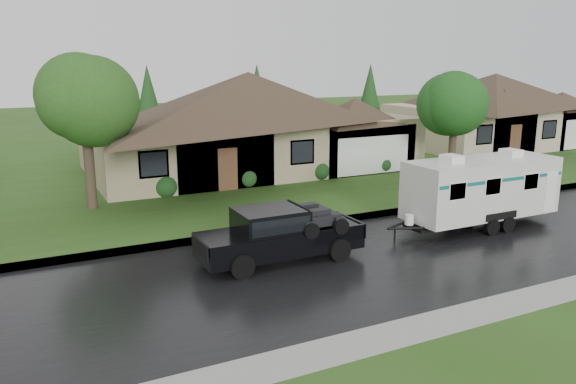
% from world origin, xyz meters
% --- Properties ---
extents(ground, '(140.00, 140.00, 0.00)m').
position_xyz_m(ground, '(0.00, 0.00, 0.00)').
color(ground, '#2A4D18').
rests_on(ground, ground).
extents(road, '(140.00, 8.00, 0.01)m').
position_xyz_m(road, '(0.00, -2.00, 0.01)').
color(road, black).
rests_on(road, ground).
extents(curb, '(140.00, 0.50, 0.15)m').
position_xyz_m(curb, '(0.00, 2.25, 0.07)').
color(curb, gray).
rests_on(curb, ground).
extents(lawn, '(140.00, 26.00, 0.15)m').
position_xyz_m(lawn, '(0.00, 15.00, 0.07)').
color(lawn, '#2A4D18').
rests_on(lawn, ground).
extents(house_main, '(19.44, 10.80, 6.90)m').
position_xyz_m(house_main, '(2.29, 13.84, 3.59)').
color(house_main, tan).
rests_on(house_main, lawn).
extents(house_neighbor, '(15.12, 9.72, 6.45)m').
position_xyz_m(house_neighbor, '(22.27, 14.34, 3.32)').
color(house_neighbor, tan).
rests_on(house_neighbor, lawn).
extents(tree_left_green, '(3.97, 3.97, 6.56)m').
position_xyz_m(tree_left_green, '(-7.72, 8.43, 4.70)').
color(tree_left_green, '#382B1E').
rests_on(tree_left_green, lawn).
extents(tree_right_green, '(3.46, 3.46, 5.72)m').
position_xyz_m(tree_right_green, '(10.48, 6.19, 4.12)').
color(tree_right_green, '#382B1E').
rests_on(tree_right_green, lawn).
extents(shrub_row, '(13.60, 1.00, 1.00)m').
position_xyz_m(shrub_row, '(2.00, 9.30, 0.65)').
color(shrub_row, '#143814').
rests_on(shrub_row, lawn).
extents(pickup_truck, '(5.39, 2.05, 1.80)m').
position_xyz_m(pickup_truck, '(-3.20, -0.78, 0.96)').
color(pickup_truck, black).
rests_on(pickup_truck, ground).
extents(travel_trailer, '(6.64, 2.33, 2.98)m').
position_xyz_m(travel_trailer, '(5.60, -0.78, 1.58)').
color(travel_trailer, silver).
rests_on(travel_trailer, ground).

